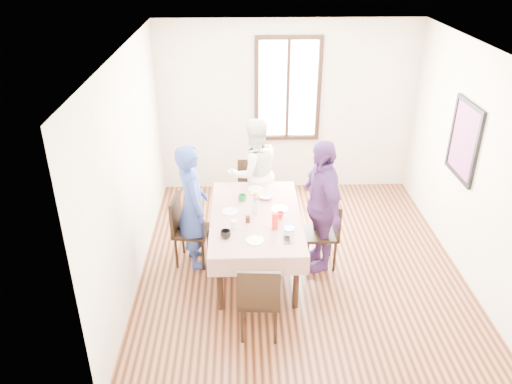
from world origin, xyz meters
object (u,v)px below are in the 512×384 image
at_px(chair_right, 320,233).
at_px(chair_near, 259,297).
at_px(chair_left, 192,231).
at_px(dining_table, 256,242).
at_px(person_left, 192,206).
at_px(person_far, 253,172).
at_px(person_right, 320,206).
at_px(chair_far, 253,193).

distance_m(chair_right, chair_near, 1.46).
relative_size(chair_left, chair_near, 1.00).
height_order(chair_left, chair_near, same).
bearing_deg(chair_right, chair_near, 146.40).
distance_m(dining_table, person_left, 0.91).
xyz_separation_m(person_far, person_right, (0.78, -1.09, 0.05)).
relative_size(dining_table, chair_far, 1.85).
bearing_deg(chair_near, chair_right, 60.03).
bearing_deg(chair_near, person_far, 93.55).
xyz_separation_m(dining_table, person_right, (0.78, 0.05, 0.47)).
xyz_separation_m(chair_near, person_right, (0.78, 1.21, 0.39)).
relative_size(chair_right, chair_far, 1.00).
bearing_deg(chair_near, dining_table, 93.55).
xyz_separation_m(dining_table, chair_right, (0.80, 0.05, 0.08)).
relative_size(chair_far, chair_near, 1.00).
xyz_separation_m(dining_table, person_left, (-0.78, 0.16, 0.43)).
bearing_deg(dining_table, person_right, 3.86).
bearing_deg(chair_far, chair_right, 122.10).
distance_m(dining_table, chair_left, 0.82).
bearing_deg(person_left, dining_table, -118.90).
bearing_deg(person_left, person_far, -56.04).
height_order(chair_far, person_left, person_left).
bearing_deg(person_left, chair_right, -111.27).
relative_size(person_left, person_right, 0.95).
xyz_separation_m(person_left, person_far, (0.78, 0.98, -0.01)).
bearing_deg(person_far, person_left, 30.35).
bearing_deg(person_far, chair_left, 29.60).
height_order(chair_right, person_left, person_left).
relative_size(chair_right, person_right, 0.54).
xyz_separation_m(chair_left, person_right, (1.59, -0.11, 0.39)).
height_order(chair_far, chair_near, same).
distance_m(person_left, person_right, 1.57).
relative_size(chair_left, chair_right, 1.00).
xyz_separation_m(dining_table, chair_near, (0.00, -1.16, 0.08)).
xyz_separation_m(chair_right, person_far, (-0.80, 1.09, 0.34)).
bearing_deg(person_left, person_right, -111.32).
relative_size(chair_right, person_left, 0.56).
relative_size(chair_far, person_far, 0.57).
xyz_separation_m(dining_table, person_far, (0.00, 1.14, 0.42)).
distance_m(chair_left, chair_right, 1.61).
bearing_deg(chair_left, chair_right, 94.75).
distance_m(chair_far, chair_near, 2.32).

